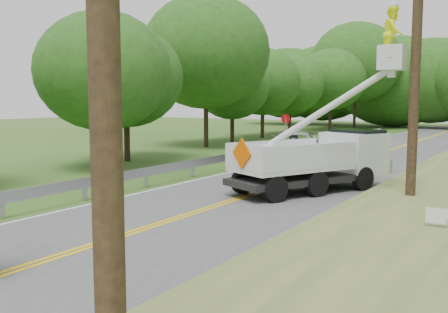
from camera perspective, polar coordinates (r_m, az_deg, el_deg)
The scene contains 9 objects.
ground at distance 11.65m, azimuth -16.15°, elevation -10.13°, with size 140.00×140.00×0.00m, color #35561C.
road at distance 23.21m, azimuth 10.57°, elevation -1.82°, with size 7.20×96.00×0.03m.
guardrail at distance 25.66m, azimuth 2.98°, elevation 0.28°, with size 0.18×48.00×0.77m.
treeline_left at distance 43.93m, azimuth 6.37°, elevation 9.73°, with size 11.15×56.30×11.91m.
bucket_truck at distance 18.67m, azimuth 12.10°, elevation 0.62°, with size 5.39×6.38×6.12m.
suv_silver at distance 25.98m, azimuth 7.81°, elevation 1.00°, with size 2.81×6.10×1.69m, color silver.
suv_darkgrey at distance 32.61m, azimuth 14.65°, elevation 1.69°, with size 2.00×4.93×1.43m, color #3D4245.
stop_sign_permanent at distance 28.99m, azimuth 6.89°, elevation 3.09°, with size 0.43×0.35×2.48m.
yard_sign at distance 12.93m, azimuth 22.78°, elevation -6.27°, with size 0.52×0.06×0.75m.
Camera 1 is at (8.41, -7.38, 3.25)m, focal length 40.85 mm.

